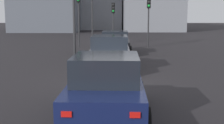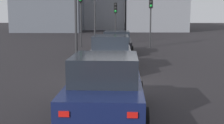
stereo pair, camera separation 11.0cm
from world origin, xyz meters
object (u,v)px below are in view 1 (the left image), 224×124
car_white_second (110,53)px  street_lamp_far (92,2)px  traffic_light_near_left (149,11)px  traffic_light_far_left (79,7)px  car_black_lead (115,42)px  traffic_light_near_right (113,14)px  car_navy_third (106,88)px

car_white_second → street_lamp_far: bearing=7.2°
traffic_light_near_left → traffic_light_far_left: 5.40m
traffic_light_near_left → car_black_lead: bearing=-34.1°
traffic_light_near_right → car_white_second: bearing=-4.6°
car_white_second → traffic_light_near_right: bearing=0.1°
traffic_light_far_left → street_lamp_far: street_lamp_far is taller
car_black_lead → traffic_light_near_right: (7.09, 0.14, 1.85)m
traffic_light_near_right → traffic_light_far_left: (-3.46, 2.66, 0.55)m
street_lamp_far → traffic_light_near_right: bearing=-157.9°
car_black_lead → street_lamp_far: size_ratio=0.71×
traffic_light_near_right → traffic_light_far_left: bearing=-41.5°
traffic_light_near_left → car_navy_third: bearing=-8.9°
car_navy_third → traffic_light_near_left: traffic_light_near_left is taller
car_navy_third → traffic_light_far_left: traffic_light_far_left is taller
car_black_lead → traffic_light_near_left: size_ratio=1.15×
car_white_second → traffic_light_near_left: (9.67, -2.88, 2.06)m
car_black_lead → car_navy_third: size_ratio=1.10×
car_white_second → car_navy_third: size_ratio=1.05×
car_navy_third → street_lamp_far: street_lamp_far is taller
car_navy_third → traffic_light_near_left: size_ratio=1.05×
car_navy_third → traffic_light_far_left: 16.74m
car_black_lead → traffic_light_near_right: size_ratio=1.27×
car_white_second → street_lamp_far: size_ratio=0.68×
car_black_lead → traffic_light_near_left: bearing=-33.9°
car_white_second → car_navy_third: bearing=-179.2°
car_white_second → traffic_light_near_right: 13.20m
car_white_second → street_lamp_far: (18.55, 2.08, 3.07)m
car_black_lead → car_navy_third: car_navy_third is taller
car_black_lead → street_lamp_far: 13.16m
traffic_light_near_left → traffic_light_near_right: bearing=-140.1°
car_navy_third → traffic_light_far_left: bearing=10.5°
traffic_light_near_left → traffic_light_far_left: (-0.06, 5.40, 0.30)m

